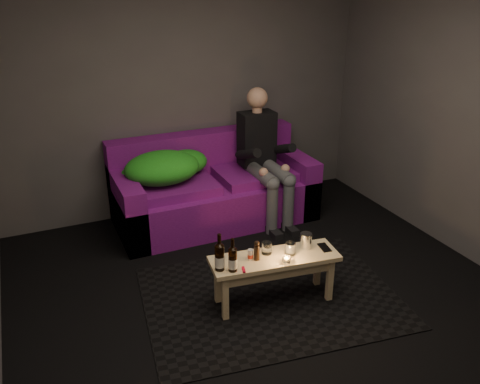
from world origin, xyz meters
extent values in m
plane|color=black|center=(0.00, 0.00, 0.00)|extent=(4.50, 4.50, 0.00)
plane|color=#4D4A4D|center=(0.00, 2.25, 1.30)|extent=(4.00, 0.00, 4.00)
cube|color=black|center=(0.03, 0.25, 0.00)|extent=(2.20, 1.72, 0.01)
cube|color=#670F71|center=(0.14, 1.77, 0.22)|extent=(2.06, 0.93, 0.43)
cube|color=#670F71|center=(0.14, 2.12, 0.66)|extent=(2.06, 0.23, 0.45)
cube|color=#670F71|center=(-0.79, 1.77, 0.32)|extent=(0.21, 0.93, 0.64)
cube|color=#670F71|center=(1.06, 1.77, 0.32)|extent=(0.21, 0.93, 0.64)
cube|color=#670F71|center=(-0.30, 1.72, 0.47)|extent=(0.77, 0.62, 0.10)
cube|color=#670F71|center=(0.57, 1.72, 0.47)|extent=(0.77, 0.62, 0.10)
ellipsoid|color=#288718|center=(-0.41, 1.77, 0.68)|extent=(0.74, 0.58, 0.31)
ellipsoid|color=#288718|center=(-0.12, 1.91, 0.65)|extent=(0.45, 0.37, 0.25)
ellipsoid|color=#288718|center=(-0.64, 1.89, 0.61)|extent=(0.33, 0.27, 0.17)
cube|color=black|center=(0.65, 1.82, 0.84)|extent=(0.37, 0.23, 0.57)
sphere|color=#DDA68A|center=(0.65, 1.82, 1.27)|extent=(0.22, 0.22, 0.22)
cylinder|color=#42444B|center=(0.55, 1.50, 0.55)|extent=(0.14, 0.52, 0.14)
cylinder|color=#42444B|center=(0.74, 1.50, 0.55)|extent=(0.14, 0.52, 0.14)
cylinder|color=#42444B|center=(0.55, 1.25, 0.26)|extent=(0.11, 0.11, 0.53)
cylinder|color=#42444B|center=(0.74, 1.25, 0.26)|extent=(0.11, 0.11, 0.53)
cube|color=black|center=(0.55, 1.19, 0.03)|extent=(0.09, 0.23, 0.06)
cube|color=black|center=(0.74, 1.19, 0.03)|extent=(0.09, 0.23, 0.06)
cube|color=tan|center=(0.03, 0.20, 0.40)|extent=(1.05, 0.45, 0.04)
cube|color=tan|center=(0.03, 0.20, 0.33)|extent=(0.91, 0.36, 0.09)
cube|color=tan|center=(-0.42, 0.14, 0.19)|extent=(0.05, 0.05, 0.38)
cube|color=tan|center=(-0.39, 0.37, 0.19)|extent=(0.05, 0.05, 0.38)
cube|color=tan|center=(0.45, 0.03, 0.19)|extent=(0.05, 0.05, 0.38)
cube|color=tan|center=(0.47, 0.26, 0.19)|extent=(0.05, 0.05, 0.38)
cylinder|color=black|center=(-0.43, 0.20, 0.52)|extent=(0.07, 0.07, 0.20)
cylinder|color=white|center=(-0.43, 0.20, 0.49)|extent=(0.08, 0.08, 0.08)
cone|color=black|center=(-0.43, 0.20, 0.63)|extent=(0.07, 0.07, 0.03)
cylinder|color=black|center=(-0.43, 0.20, 0.67)|extent=(0.03, 0.03, 0.10)
cylinder|color=black|center=(-0.35, 0.15, 0.51)|extent=(0.07, 0.07, 0.18)
cylinder|color=white|center=(-0.35, 0.15, 0.48)|extent=(0.07, 0.07, 0.08)
cone|color=black|center=(-0.35, 0.15, 0.61)|extent=(0.07, 0.07, 0.03)
cylinder|color=black|center=(-0.35, 0.15, 0.64)|extent=(0.02, 0.02, 0.09)
cylinder|color=silver|center=(-0.16, 0.24, 0.46)|extent=(0.06, 0.06, 0.09)
cylinder|color=black|center=(-0.12, 0.22, 0.48)|extent=(0.05, 0.05, 0.12)
cylinder|color=white|center=(-0.01, 0.27, 0.46)|extent=(0.10, 0.10, 0.09)
cylinder|color=white|center=(0.07, 0.09, 0.44)|extent=(0.06, 0.06, 0.05)
sphere|color=orange|center=(0.07, 0.09, 0.45)|extent=(0.02, 0.02, 0.02)
cylinder|color=white|center=(0.15, 0.18, 0.47)|extent=(0.09, 0.09, 0.10)
cylinder|color=silver|center=(0.32, 0.22, 0.48)|extent=(0.12, 0.12, 0.13)
cube|color=black|center=(0.46, 0.16, 0.42)|extent=(0.09, 0.15, 0.01)
cube|color=red|center=(-0.28, 0.12, 0.42)|extent=(0.04, 0.08, 0.01)
camera|label=1|loc=(-1.61, -2.83, 2.46)|focal=38.00mm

